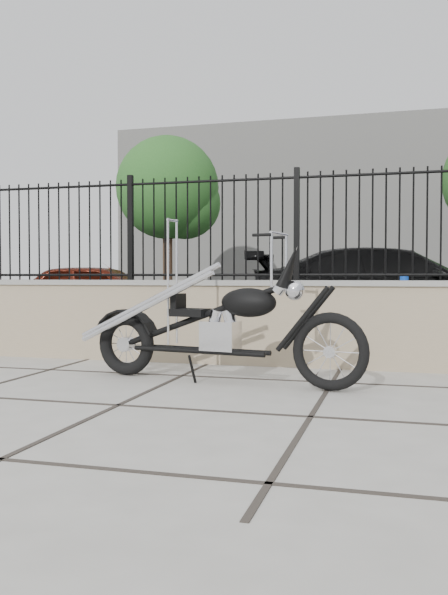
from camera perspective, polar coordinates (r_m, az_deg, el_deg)
ground_plane at (r=5.04m, az=-9.57°, el=-9.62°), size 90.00×90.00×0.00m
parking_lot at (r=17.13m, az=8.49°, el=-1.41°), size 30.00×30.00×0.00m
retaining_wall at (r=7.30m, az=-1.22°, el=-2.19°), size 14.00×0.36×0.96m
iron_fence at (r=7.30m, az=-1.23°, el=6.30°), size 14.00×0.08×1.20m
background_building at (r=31.18m, az=11.73°, el=7.46°), size 22.00×6.00×8.00m
chopper_motorcycle at (r=5.94m, az=-0.78°, el=-0.10°), size 2.69×0.90×1.59m
car_red at (r=12.45m, az=-11.14°, el=0.22°), size 3.86×1.88×1.27m
car_black at (r=11.55m, az=15.22°, el=0.64°), size 5.37×2.62×1.50m
bollard_a at (r=10.50m, az=-10.48°, el=-0.98°), size 0.14×0.14×0.95m
bollard_b at (r=8.92m, az=15.96°, el=-1.35°), size 0.13×0.13×1.01m
tree_left at (r=22.51m, az=-5.15°, el=10.28°), size 3.60×3.60×6.08m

